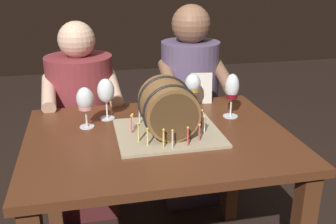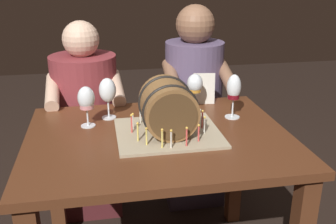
{
  "view_description": "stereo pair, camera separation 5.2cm",
  "coord_description": "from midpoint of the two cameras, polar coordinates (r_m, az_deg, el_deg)",
  "views": [
    {
      "loc": [
        -0.29,
        -1.49,
        1.41
      ],
      "look_at": [
        0.04,
        -0.0,
        0.84
      ],
      "focal_mm": 41.98,
      "sensor_mm": 36.0,
      "label": 1
    },
    {
      "loc": [
        -0.24,
        -1.5,
        1.41
      ],
      "look_at": [
        0.04,
        -0.0,
        0.84
      ],
      "focal_mm": 41.98,
      "sensor_mm": 36.0,
      "label": 2
    }
  ],
  "objects": [
    {
      "name": "wine_glass_red",
      "position": [
        1.83,
        8.47,
        3.36
      ],
      "size": [
        0.07,
        0.07,
        0.21
      ],
      "color": "white",
      "rests_on": "dining_table"
    },
    {
      "name": "wine_glass_rose",
      "position": [
        1.73,
        -12.79,
        1.59
      ],
      "size": [
        0.07,
        0.07,
        0.18
      ],
      "color": "white",
      "rests_on": "dining_table"
    },
    {
      "name": "person_seated_right",
      "position": [
        2.38,
        2.49,
        -0.37
      ],
      "size": [
        0.39,
        0.48,
        1.21
      ],
      "color": "#372D40",
      "rests_on": "ground"
    },
    {
      "name": "menu_card",
      "position": [
        2.01,
        4.12,
        3.44
      ],
      "size": [
        0.11,
        0.03,
        0.16
      ],
      "primitive_type": "cube",
      "rotation": [
        -0.07,
        0.0,
        -0.14
      ],
      "color": "silver",
      "rests_on": "dining_table"
    },
    {
      "name": "person_seated_left",
      "position": [
        2.31,
        -12.77,
        -2.14
      ],
      "size": [
        0.41,
        0.49,
        1.14
      ],
      "color": "#4C1B1E",
      "rests_on": "ground"
    },
    {
      "name": "wine_glass_amber",
      "position": [
        1.9,
        2.84,
        3.94
      ],
      "size": [
        0.08,
        0.08,
        0.18
      ],
      "color": "white",
      "rests_on": "dining_table"
    },
    {
      "name": "dining_table",
      "position": [
        1.71,
        -2.19,
        -7.23
      ],
      "size": [
        1.11,
        0.85,
        0.74
      ],
      "color": "#562D19",
      "rests_on": "ground"
    },
    {
      "name": "barrel_cake",
      "position": [
        1.62,
        -0.91,
        0.19
      ],
      "size": [
        0.43,
        0.38,
        0.24
      ],
      "color": "tan",
      "rests_on": "dining_table"
    },
    {
      "name": "wine_glass_empty",
      "position": [
        1.81,
        -9.82,
        2.94
      ],
      "size": [
        0.08,
        0.08,
        0.19
      ],
      "color": "white",
      "rests_on": "dining_table"
    }
  ]
}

